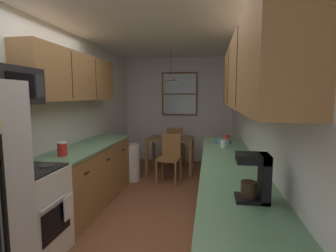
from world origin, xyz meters
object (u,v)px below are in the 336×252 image
Objects in this scene: dining_chair_far at (175,144)px; mug_spare at (223,144)px; mug_by_coffeemaker at (226,138)px; trash_bin at (132,162)px; stove_range at (27,214)px; dining_chair_near at (170,155)px; storage_canister at (62,149)px; dining_table at (171,143)px; coffee_maker at (257,177)px; table_serving_bowl at (165,137)px; microwave_over_range at (7,86)px; fruit_bowl at (223,141)px.

mug_spare reaches higher than dining_chair_far.
dining_chair_far is 7.91× the size of mug_spare.
dining_chair_far is at bearing 121.88° from mug_by_coffeemaker.
mug_by_coffeemaker is at bearing -14.50° from trash_bin.
stove_range is 1.22× the size of dining_chair_near.
dining_chair_far is at bearing 92.27° from dining_chair_near.
storage_canister reaches higher than dining_chair_far.
dining_table is 1.57m from mug_by_coffeemaker.
dining_chair_near is at bearing 131.86° from mug_spare.
dining_chair_near is 1.29× the size of trash_bin.
stove_range is 0.85m from storage_canister.
dining_table is 1.05× the size of dining_chair_far.
storage_canister reaches higher than mug_spare.
stove_range is at bearing -104.75° from dining_chair_far.
coffee_maker reaches higher than dining_chair_far.
dining_chair_far is 0.68m from table_serving_bowl.
microwave_over_range is at bearing -99.11° from storage_canister.
microwave_over_range is 3.45× the size of storage_canister.
microwave_over_range is 2.45× the size of fruit_bowl.
coffee_maker is at bearing -9.87° from stove_range.
stove_range is 3.33× the size of coffee_maker.
mug_by_coffeemaker is at bearing 91.24° from coffee_maker.
dining_chair_near and dining_chair_far have the same top height.
dining_chair_far is (0.98, 3.74, 0.03)m from stove_range.
dining_table is at bearing -92.36° from dining_chair_far.
table_serving_bowl is at bearing 130.99° from fruit_bowl.
table_serving_bowl is at bearing -168.07° from dining_table.
table_serving_bowl is at bearing 137.93° from mug_by_coffeemaker.
storage_canister is 2.29m from fruit_bowl.
mug_spare is 0.48× the size of fruit_bowl.
dining_chair_near is at bearing 61.24° from storage_canister.
mug_by_coffeemaker is (-0.05, 2.41, -0.12)m from coffee_maker.
microwave_over_range is at bearing 170.63° from coffee_maker.
mug_spare is 0.30m from fruit_bowl.
fruit_bowl reaches higher than trash_bin.
dining_table is at bearing 107.78° from coffee_maker.
mug_by_coffeemaker is (1.00, -0.51, 0.45)m from dining_chair_near.
mug_spare is (2.07, 1.52, -0.77)m from microwave_over_range.
storage_canister is at bearing -111.30° from dining_table.
dining_table is at bearing 71.18° from microwave_over_range.
fruit_bowl is at bearing 42.67° from stove_range.
table_serving_bowl is (-0.19, 0.56, 0.27)m from dining_chair_near.
dining_chair_near is at bearing 141.94° from fruit_bowl.
stove_range is at bearing -142.23° from mug_spare.
dining_table is at bearing 121.62° from mug_spare.
mug_by_coffeemaker is 1.10× the size of mug_spare.
stove_range is 9.67× the size of mug_spare.
mug_by_coffeemaker reaches higher than mug_spare.
trash_bin is 4.10× the size of table_serving_bowl.
mug_spare reaches higher than fruit_bowl.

